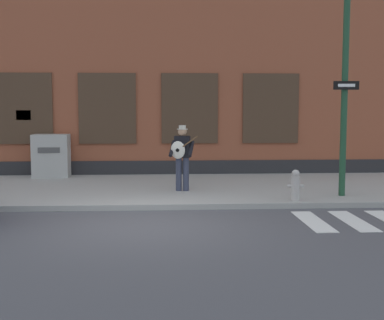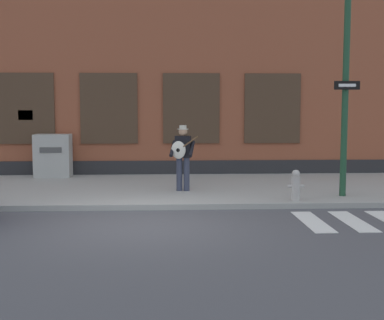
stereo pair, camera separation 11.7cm
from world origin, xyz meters
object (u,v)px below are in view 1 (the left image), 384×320
at_px(traffic_light, 360,41).
at_px(fire_hydrant, 295,185).
at_px(utility_box, 51,156).
at_px(busker, 182,154).

xyz_separation_m(traffic_light, fire_hydrant, (-1.25, 0.36, -3.16)).
distance_m(traffic_light, utility_box, 9.37).
bearing_deg(busker, utility_box, 142.94).
relative_size(busker, traffic_light, 0.32).
distance_m(busker, fire_hydrant, 2.98).
bearing_deg(traffic_light, busker, 153.68).
xyz_separation_m(busker, utility_box, (-3.80, 2.87, -0.30)).
height_order(traffic_light, utility_box, traffic_light).
bearing_deg(busker, fire_hydrant, -30.86).
height_order(traffic_light, fire_hydrant, traffic_light).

